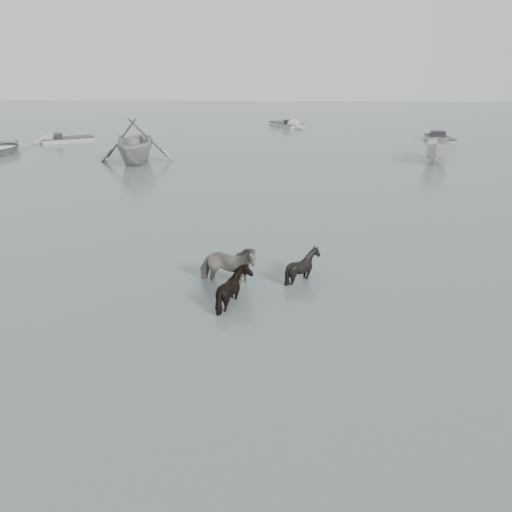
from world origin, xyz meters
name	(u,v)px	position (x,y,z in m)	size (l,w,h in m)	color
ground	(304,290)	(0.00, 0.00, 0.00)	(140.00, 140.00, 0.00)	#4F5E5A
pony_pinto	(227,259)	(-2.22, 0.41, 0.76)	(0.83, 1.81, 1.53)	black
pony_dark	(235,282)	(-1.89, -0.97, 0.65)	(1.29, 1.10, 1.30)	black
pony_black	(303,260)	(-0.01, 0.77, 0.63)	(1.01, 1.14, 1.25)	black
rowboat_lead	(1,145)	(-20.43, 21.95, 0.49)	(3.36, 4.71, 0.98)	beige
rowboat_trail	(135,139)	(-9.85, 18.77, 1.47)	(4.81, 5.57, 2.93)	#A3A5A2
boat_small	(438,149)	(9.51, 19.88, 0.78)	(1.52, 4.05, 1.57)	beige
skiff_port	(440,137)	(12.25, 28.46, 0.38)	(5.18, 1.60, 0.75)	#9DA09E
skiff_outer	(67,137)	(-17.63, 26.83, 0.38)	(5.45, 1.60, 0.75)	#A8A9A4
skiff_mid	(287,123)	(0.03, 37.54, 0.38)	(5.80, 1.60, 0.75)	#A6A9A6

